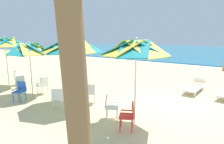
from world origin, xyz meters
TOP-DOWN VIEW (x-y plane):
  - ground_plane at (0.00, 0.00)m, footprint 80.00×80.00m
  - surf_foam at (0.00, 12.04)m, footprint 80.00×0.70m
  - beach_umbrella_0 at (-0.30, -2.37)m, footprint 2.22×2.22m
  - plastic_chair_0 at (-1.13, -2.60)m, footprint 0.62×0.61m
  - plastic_chair_1 at (-0.20, -2.92)m, footprint 0.61×0.60m
  - beach_umbrella_1 at (-3.31, -2.22)m, footprint 2.52×2.52m
  - plastic_chair_2 at (-3.65, -1.71)m, footprint 0.51×0.53m
  - plastic_chair_3 at (-2.72, -1.80)m, footprint 0.60×0.62m
  - plastic_chair_4 at (-3.30, -3.04)m, footprint 0.62×0.63m
  - beach_umbrella_2 at (-5.89, -2.49)m, footprint 2.23×2.23m
  - plastic_chair_5 at (-6.55, -2.71)m, footprint 0.62×0.61m
  - plastic_chair_6 at (-5.55, -2.13)m, footprint 0.49×0.46m
  - plastic_chair_7 at (-5.45, -3.35)m, footprint 0.58×0.60m
  - beach_umbrella_3 at (-8.49, -2.31)m, footprint 2.46×2.46m
  - plastic_chair_8 at (-8.29, -1.86)m, footprint 0.63×0.63m
  - sun_lounger_1 at (0.43, 2.63)m, footprint 0.70×2.17m
  - palm_tree_0 at (0.72, -5.98)m, footprint 2.76×3.08m

SIDE VIEW (x-z plane):
  - ground_plane at x=0.00m, z-range 0.00..0.00m
  - surf_foam at x=0.00m, z-range 0.00..0.01m
  - sun_lounger_1 at x=0.43m, z-range -0.03..0.59m
  - plastic_chair_0 at x=-1.13m, z-range 0.06..0.93m
  - plastic_chair_1 at x=-0.20m, z-range 0.06..0.93m
  - plastic_chair_2 at x=-3.65m, z-range 0.06..0.93m
  - plastic_chair_3 at x=-2.72m, z-range 0.06..0.93m
  - plastic_chair_4 at x=-3.30m, z-range 0.06..0.93m
  - plastic_chair_5 at x=-6.55m, z-range 0.06..0.93m
  - plastic_chair_6 at x=-5.55m, z-range 0.06..0.93m
  - plastic_chair_7 at x=-5.45m, z-range 0.06..0.93m
  - plastic_chair_8 at x=-8.29m, z-range 0.06..0.93m
  - beach_umbrella_2 at x=-5.89m, z-range 0.92..3.50m
  - beach_umbrella_1 at x=-3.31m, z-range 1.02..3.81m
  - beach_umbrella_0 at x=-0.30m, z-range 1.04..3.84m
  - beach_umbrella_3 at x=-8.49m, z-range 1.06..3.90m
  - palm_tree_0 at x=0.72m, z-range 0.44..5.33m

